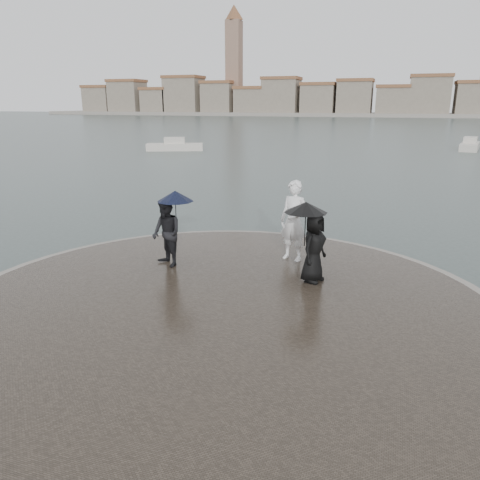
% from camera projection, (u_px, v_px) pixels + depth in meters
% --- Properties ---
extents(ground, '(400.00, 400.00, 0.00)m').
position_uv_depth(ground, '(140.00, 415.00, 7.15)').
color(ground, '#2B3835').
rests_on(ground, ground).
extents(kerb_ring, '(12.50, 12.50, 0.32)m').
position_uv_depth(kerb_ring, '(221.00, 312.00, 10.29)').
color(kerb_ring, gray).
rests_on(kerb_ring, ground).
extents(quay_tip, '(11.90, 11.90, 0.36)m').
position_uv_depth(quay_tip, '(221.00, 311.00, 10.28)').
color(quay_tip, '#2D261E').
rests_on(quay_tip, ground).
extents(statue, '(0.94, 0.76, 2.23)m').
position_uv_depth(statue, '(294.00, 221.00, 12.80)').
color(statue, white).
rests_on(statue, quay_tip).
extents(visitor_left, '(1.28, 1.11, 2.04)m').
position_uv_depth(visitor_left, '(168.00, 226.00, 12.33)').
color(visitor_left, black).
rests_on(visitor_left, quay_tip).
extents(visitor_right, '(1.17, 1.11, 1.95)m').
position_uv_depth(visitor_right, '(312.00, 237.00, 11.27)').
color(visitor_right, black).
rests_on(visitor_right, quay_tip).
extents(far_skyline, '(260.00, 20.00, 37.00)m').
position_uv_depth(far_skyline, '(373.00, 99.00, 153.61)').
color(far_skyline, gray).
rests_on(far_skyline, ground).
extents(boats, '(49.95, 15.65, 1.50)m').
position_uv_depth(boats, '(435.00, 151.00, 41.71)').
color(boats, beige).
rests_on(boats, ground).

